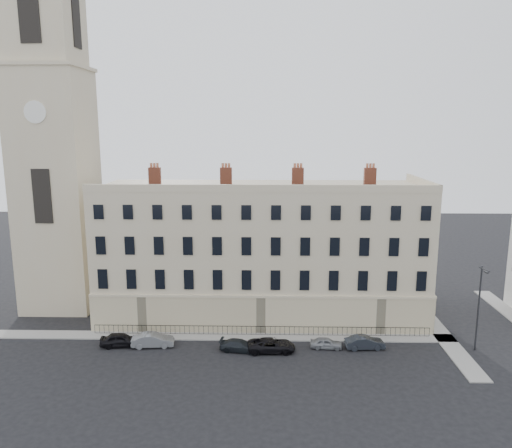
{
  "coord_description": "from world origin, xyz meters",
  "views": [
    {
      "loc": [
        -5.4,
        -43.49,
        21.68
      ],
      "look_at": [
        -6.6,
        10.0,
        11.01
      ],
      "focal_mm": 35.0,
      "sensor_mm": 36.0,
      "label": 1
    }
  ],
  "objects_px": {
    "car_e": "(326,343)",
    "car_f": "(365,343)",
    "car_b": "(153,340)",
    "streetlamp": "(479,305)",
    "car_a": "(121,340)",
    "car_c": "(240,346)",
    "car_d": "(271,345)"
  },
  "relations": [
    {
      "from": "car_b",
      "to": "streetlamp",
      "type": "xyz_separation_m",
      "value": [
        31.67,
        -0.21,
        4.06
      ]
    },
    {
      "from": "car_d",
      "to": "car_f",
      "type": "relative_size",
      "value": 1.19
    },
    {
      "from": "car_a",
      "to": "car_f",
      "type": "xyz_separation_m",
      "value": [
        24.18,
        -0.01,
        -0.04
      ]
    },
    {
      "from": "car_e",
      "to": "car_f",
      "type": "height_order",
      "value": "car_f"
    },
    {
      "from": "car_b",
      "to": "car_c",
      "type": "xyz_separation_m",
      "value": [
        8.69,
        -0.81,
        -0.12
      ]
    },
    {
      "from": "car_b",
      "to": "streetlamp",
      "type": "distance_m",
      "value": 31.93
    },
    {
      "from": "car_d",
      "to": "streetlamp",
      "type": "relative_size",
      "value": 0.54
    },
    {
      "from": "car_c",
      "to": "car_e",
      "type": "xyz_separation_m",
      "value": [
        8.51,
        0.82,
        -0.03
      ]
    },
    {
      "from": "car_b",
      "to": "car_d",
      "type": "xyz_separation_m",
      "value": [
        11.77,
        -0.83,
        -0.04
      ]
    },
    {
      "from": "streetlamp",
      "to": "car_d",
      "type": "bearing_deg",
      "value": 172.32
    },
    {
      "from": "car_a",
      "to": "car_b",
      "type": "height_order",
      "value": "car_b"
    },
    {
      "from": "car_a",
      "to": "car_f",
      "type": "relative_size",
      "value": 1.02
    },
    {
      "from": "car_d",
      "to": "streetlamp",
      "type": "distance_m",
      "value": 20.32
    },
    {
      "from": "car_e",
      "to": "streetlamp",
      "type": "xyz_separation_m",
      "value": [
        14.48,
        -0.22,
        4.2
      ]
    },
    {
      "from": "car_b",
      "to": "streetlamp",
      "type": "height_order",
      "value": "streetlamp"
    },
    {
      "from": "car_f",
      "to": "car_b",
      "type": "bearing_deg",
      "value": 84.42
    },
    {
      "from": "car_a",
      "to": "car_f",
      "type": "height_order",
      "value": "car_a"
    },
    {
      "from": "car_f",
      "to": "streetlamp",
      "type": "xyz_separation_m",
      "value": [
        10.7,
        -0.21,
        4.1
      ]
    },
    {
      "from": "car_e",
      "to": "car_f",
      "type": "relative_size",
      "value": 0.81
    },
    {
      "from": "car_b",
      "to": "car_f",
      "type": "height_order",
      "value": "car_b"
    },
    {
      "from": "car_b",
      "to": "streetlamp",
      "type": "relative_size",
      "value": 0.49
    },
    {
      "from": "car_f",
      "to": "streetlamp",
      "type": "height_order",
      "value": "streetlamp"
    },
    {
      "from": "car_f",
      "to": "car_c",
      "type": "bearing_deg",
      "value": 88.18
    },
    {
      "from": "car_c",
      "to": "streetlamp",
      "type": "height_order",
      "value": "streetlamp"
    },
    {
      "from": "car_a",
      "to": "car_b",
      "type": "xyz_separation_m",
      "value": [
        3.22,
        -0.01,
        0.0
      ]
    },
    {
      "from": "car_c",
      "to": "car_e",
      "type": "bearing_deg",
      "value": -75.52
    },
    {
      "from": "car_a",
      "to": "car_e",
      "type": "distance_m",
      "value": 20.41
    },
    {
      "from": "car_d",
      "to": "streetlamp",
      "type": "height_order",
      "value": "streetlamp"
    },
    {
      "from": "car_d",
      "to": "car_e",
      "type": "distance_m",
      "value": 5.48
    },
    {
      "from": "car_c",
      "to": "car_f",
      "type": "xyz_separation_m",
      "value": [
        12.28,
        0.81,
        0.08
      ]
    },
    {
      "from": "streetlamp",
      "to": "car_c",
      "type": "bearing_deg",
      "value": 172.01
    },
    {
      "from": "car_a",
      "to": "car_d",
      "type": "distance_m",
      "value": 15.01
    }
  ]
}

